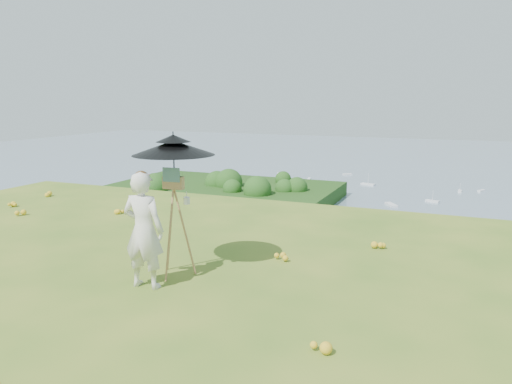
% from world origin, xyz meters
% --- Properties ---
extents(ground, '(14.00, 14.00, 0.00)m').
position_xyz_m(ground, '(0.00, 0.00, 0.00)').
color(ground, '#476F1F').
rests_on(ground, ground).
extents(shoreline_tier, '(170.00, 28.00, 8.00)m').
position_xyz_m(shoreline_tier, '(0.00, 75.00, -36.00)').
color(shoreline_tier, slate).
rests_on(shoreline_tier, bay_water).
extents(bay_water, '(700.00, 700.00, 0.00)m').
position_xyz_m(bay_water, '(0.00, 240.00, -34.00)').
color(bay_water, slate).
rests_on(bay_water, ground).
extents(peninsula, '(90.00, 60.00, 12.00)m').
position_xyz_m(peninsula, '(-75.00, 155.00, -29.00)').
color(peninsula, '#14390F').
rests_on(peninsula, bay_water).
extents(slope_trees, '(110.00, 50.00, 6.00)m').
position_xyz_m(slope_trees, '(0.00, 35.00, -15.00)').
color(slope_trees, '#164514').
rests_on(slope_trees, forest_slope).
extents(harbor_town, '(110.00, 22.00, 5.00)m').
position_xyz_m(harbor_town, '(0.00, 75.00, -29.50)').
color(harbor_town, silver).
rests_on(harbor_town, shoreline_tier).
extents(moored_boats, '(140.00, 140.00, 0.70)m').
position_xyz_m(moored_boats, '(-12.50, 161.00, -33.65)').
color(moored_boats, silver).
rests_on(moored_boats, bay_water).
extents(wildflowers, '(10.00, 10.50, 0.12)m').
position_xyz_m(wildflowers, '(0.00, 0.25, 0.06)').
color(wildflowers, gold).
rests_on(wildflowers, ground).
extents(painter, '(0.64, 0.45, 1.69)m').
position_xyz_m(painter, '(1.45, 0.54, 0.84)').
color(painter, white).
rests_on(painter, ground).
extents(field_easel, '(0.69, 0.69, 1.68)m').
position_xyz_m(field_easel, '(1.59, 1.13, 0.84)').
color(field_easel, '#AC7048').
rests_on(field_easel, ground).
extents(sun_umbrella, '(1.29, 1.29, 0.82)m').
position_xyz_m(sun_umbrella, '(1.59, 1.16, 1.79)').
color(sun_umbrella, black).
rests_on(sun_umbrella, field_easel).
extents(painter_cap, '(0.21, 0.25, 0.10)m').
position_xyz_m(painter_cap, '(1.45, 0.54, 1.64)').
color(painter_cap, pink).
rests_on(painter_cap, painter).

